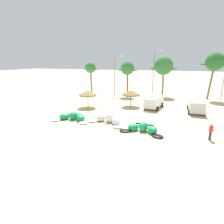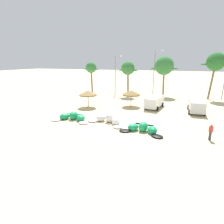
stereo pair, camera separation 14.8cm
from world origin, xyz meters
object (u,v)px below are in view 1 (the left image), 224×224
at_px(person_near_kites, 211,132).
at_px(beach_umbrella_near_van, 88,93).
at_px(parked_van, 196,105).
at_px(palm_left_of_gap, 164,66).
at_px(palm_leftmost, 91,68).
at_px(palm_center_left, 215,62).
at_px(parked_car_second, 154,101).
at_px(kite_left, 108,119).
at_px(beach_umbrella_middle, 131,93).
at_px(kite_far_left, 72,117).
at_px(kite_left_of_center, 143,128).
at_px(lamppost_west_center, 154,70).
at_px(palm_left, 127,69).
at_px(lamppost_west, 115,73).

bearing_deg(person_near_kites, beach_umbrella_near_van, 155.68).
bearing_deg(parked_van, palm_left_of_gap, 116.91).
relative_size(palm_leftmost, palm_center_left, 0.80).
bearing_deg(parked_car_second, beach_umbrella_near_van, -162.51).
xyz_separation_m(palm_leftmost, palm_left_of_gap, (16.05, 2.13, 0.60)).
relative_size(kite_left, beach_umbrella_middle, 1.67).
height_order(kite_far_left, palm_left_of_gap, palm_left_of_gap).
relative_size(kite_left_of_center, parked_van, 1.02).
bearing_deg(kite_left_of_center, palm_center_left, 66.77).
bearing_deg(palm_leftmost, palm_center_left, 3.47).
relative_size(kite_left_of_center, palm_center_left, 0.55).
xyz_separation_m(parked_car_second, person_near_kites, (6.72, -10.97, -0.27)).
bearing_deg(lamppost_west_center, palm_leftmost, -166.00).
bearing_deg(parked_van, palm_leftmost, 156.21).
distance_m(parked_van, palm_leftmost, 24.56).
bearing_deg(parked_car_second, palm_left_of_gap, 89.12).
xyz_separation_m(person_near_kites, lamppost_west_center, (-8.61, 23.69, 4.57)).
bearing_deg(parked_car_second, palm_left, 128.62).
relative_size(person_near_kites, palm_left, 0.22).
relative_size(parked_van, palm_left_of_gap, 0.58).
bearing_deg(beach_umbrella_middle, parked_car_second, 4.46).
relative_size(parked_van, palm_leftmost, 0.68).
xyz_separation_m(person_near_kites, palm_left, (-13.71, 19.71, 4.98)).
relative_size(parked_car_second, palm_left_of_gap, 0.62).
distance_m(palm_left, palm_center_left, 16.78).
distance_m(kite_far_left, kite_left_of_center, 9.35).
relative_size(kite_far_left, palm_left_of_gap, 0.65).
bearing_deg(palm_left_of_gap, kite_far_left, -113.28).
bearing_deg(beach_umbrella_near_van, palm_center_left, 35.12).
bearing_deg(lamppost_west, palm_left, -13.52).
distance_m(kite_left, palm_left_of_gap, 22.22).
distance_m(kite_left_of_center, palm_center_left, 24.77).
height_order(kite_far_left, beach_umbrella_middle, beach_umbrella_middle).
distance_m(parked_car_second, palm_center_left, 15.67).
bearing_deg(parked_car_second, lamppost_west_center, 98.42).
bearing_deg(kite_far_left, palm_left_of_gap, 66.72).
xyz_separation_m(kite_left_of_center, palm_center_left, (9.40, 21.90, 6.76)).
distance_m(kite_left_of_center, person_near_kites, 6.52).
distance_m(parked_van, parked_car_second, 6.21).
distance_m(parked_car_second, person_near_kites, 12.87).
height_order(kite_far_left, palm_center_left, palm_center_left).
relative_size(parked_van, palm_center_left, 0.54).
height_order(kite_left_of_center, palm_left_of_gap, palm_left_of_gap).
height_order(beach_umbrella_middle, palm_center_left, palm_center_left).
distance_m(parked_van, person_near_kites, 10.50).
bearing_deg(palm_left, palm_center_left, 6.99).
bearing_deg(palm_left_of_gap, lamppost_west, -169.28).
distance_m(palm_center_left, lamppost_west, 19.74).
height_order(palm_leftmost, lamppost_west, lamppost_west).
distance_m(beach_umbrella_near_van, parked_car_second, 10.91).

